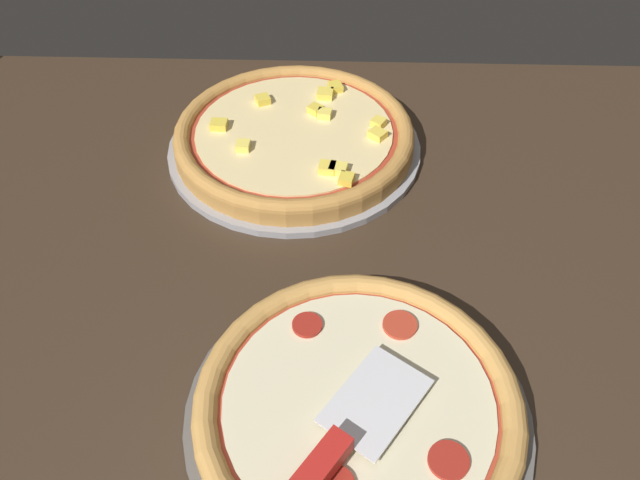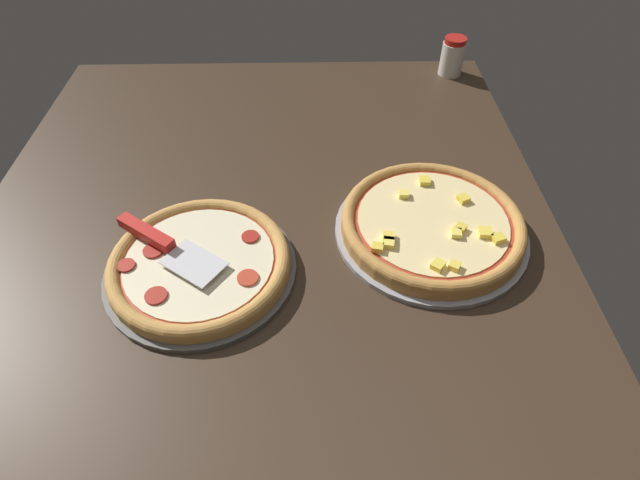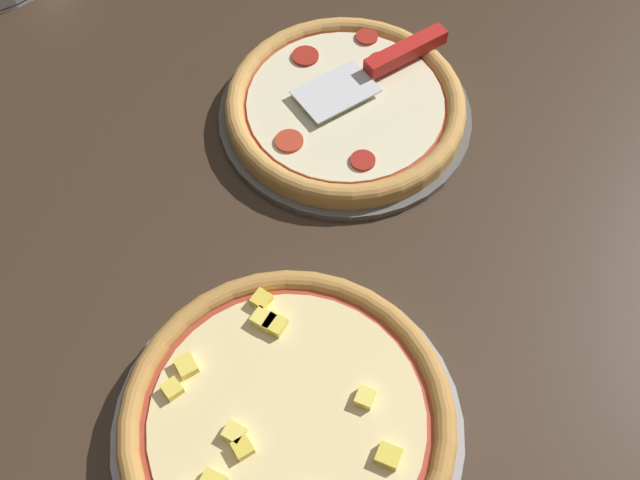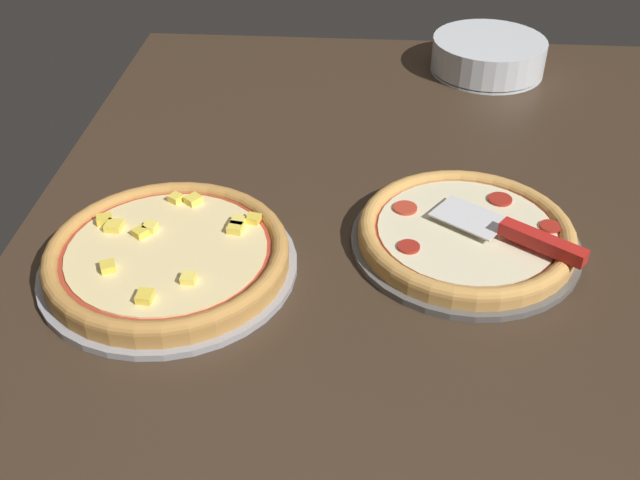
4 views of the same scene
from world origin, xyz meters
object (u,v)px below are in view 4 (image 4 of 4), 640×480
pizza_back (167,254)px  serving_spatula (525,236)px  plate_stack (488,55)px  pizza_front (466,232)px

pizza_back → serving_spatula: bearing=-84.2°
serving_spatula → plate_stack: size_ratio=0.89×
pizza_front → serving_spatula: size_ratio=1.50×
pizza_front → plate_stack: plate_stack is taller
pizza_front → plate_stack: (61.73, -9.56, 1.17)cm
pizza_back → serving_spatula: (4.99, -49.18, 1.93)cm
serving_spatula → plate_stack: plate_stack is taller
pizza_front → serving_spatula: serving_spatula is taller
pizza_front → pizza_back: size_ratio=0.93×
pizza_front → pizza_back: bearing=101.6°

